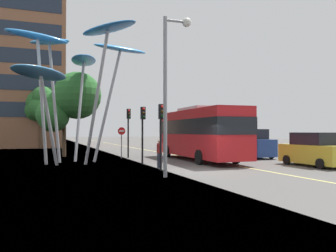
{
  "coord_description": "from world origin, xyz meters",
  "views": [
    {
      "loc": [
        -8.33,
        -17.12,
        2.13
      ],
      "look_at": [
        -0.02,
        5.65,
        2.5
      ],
      "focal_mm": 37.24,
      "sensor_mm": 36.0,
      "label": 1
    }
  ],
  "objects": [
    {
      "name": "car_parked_near",
      "position": [
        7.3,
        -0.24,
        0.96
      ],
      "size": [
        1.91,
        4.58,
        2.06
      ],
      "color": "gold",
      "rests_on": "ground"
    },
    {
      "name": "street_lamp",
      "position": [
        -2.62,
        -1.92,
        4.79
      ],
      "size": [
        1.4,
        0.44,
        7.55
      ],
      "color": "gray",
      "rests_on": "ground"
    },
    {
      "name": "traffic_light_island_mid",
      "position": [
        -1.76,
        10.09,
        2.84
      ],
      "size": [
        0.28,
        0.42,
        3.93
      ],
      "color": "black",
      "rests_on": "ground"
    },
    {
      "name": "tree_pavement_far",
      "position": [
        -8.29,
        28.94,
        5.56
      ],
      "size": [
        4.46,
        4.41,
        7.82
      ],
      "color": "brown",
      "rests_on": "ground"
    },
    {
      "name": "tree_pavement_near",
      "position": [
        -6.29,
        13.01,
        4.49
      ],
      "size": [
        5.24,
        5.63,
        7.05
      ],
      "color": "brown",
      "rests_on": "ground"
    },
    {
      "name": "car_parked_mid",
      "position": [
        7.59,
        6.84,
        1.07
      ],
      "size": [
        1.99,
        4.22,
        2.3
      ],
      "color": "navy",
      "rests_on": "ground"
    },
    {
      "name": "car_side_street",
      "position": [
        7.17,
        21.13,
        1.12
      ],
      "size": [
        2.05,
        4.57,
        2.41
      ],
      "color": "navy",
      "rests_on": "ground"
    },
    {
      "name": "red_bus",
      "position": [
        2.56,
        6.08,
        2.12
      ],
      "size": [
        3.12,
        11.4,
        3.89
      ],
      "color": "red",
      "rests_on": "ground"
    },
    {
      "name": "ground",
      "position": [
        -0.63,
        0.0,
        -0.05
      ],
      "size": [
        120.0,
        240.0,
        0.1
      ],
      "color": "#54514F"
    },
    {
      "name": "car_parked_far",
      "position": [
        7.26,
        14.09,
        1.1
      ],
      "size": [
        1.97,
        4.27,
        2.35
      ],
      "color": "maroon",
      "rests_on": "ground"
    },
    {
      "name": "traffic_light_kerb_far",
      "position": [
        -2.2,
        4.39,
        2.68
      ],
      "size": [
        0.28,
        0.42,
        3.7
      ],
      "color": "black",
      "rests_on": "ground"
    },
    {
      "name": "pedestrian",
      "position": [
        -1.87,
        1.99,
        0.83
      ],
      "size": [
        0.34,
        0.34,
        1.65
      ],
      "color": "#2D3342",
      "rests_on": "ground"
    },
    {
      "name": "traffic_light_kerb_near",
      "position": [
        -2.23,
        0.65,
        2.6
      ],
      "size": [
        0.28,
        0.42,
        3.59
      ],
      "color": "black",
      "rests_on": "ground"
    },
    {
      "name": "no_entry_sign",
      "position": [
        -2.37,
        9.87,
        1.64
      ],
      "size": [
        0.6,
        0.12,
        2.45
      ],
      "color": "gray",
      "rests_on": "ground"
    },
    {
      "name": "leaf_sculpture",
      "position": [
        -6.35,
        6.78,
        7.1
      ],
      "size": [
        9.84,
        10.44,
        8.79
      ],
      "color": "#9EA0A5",
      "rests_on": "ground"
    }
  ]
}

